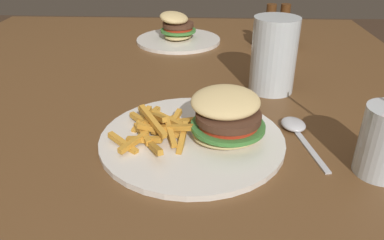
# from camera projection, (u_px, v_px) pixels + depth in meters

# --- Properties ---
(dining_table) EXTENTS (1.31, 1.39, 0.75)m
(dining_table) POSITION_uv_depth(u_px,v_px,m) (157.00, 126.00, 0.87)
(dining_table) COLOR brown
(dining_table) RESTS_ON ground_plane
(meal_plate_near) EXTENTS (0.31, 0.31, 0.09)m
(meal_plate_near) POSITION_uv_depth(u_px,v_px,m) (205.00, 129.00, 0.62)
(meal_plate_near) COLOR white
(meal_plate_near) RESTS_ON dining_table
(beer_glass) EXTENTS (0.10, 0.10, 0.16)m
(beer_glass) POSITION_uv_depth(u_px,v_px,m) (273.00, 58.00, 0.80)
(beer_glass) COLOR silver
(beer_glass) RESTS_ON dining_table
(spoon) EXTENTS (0.06, 0.17, 0.01)m
(spoon) POSITION_uv_depth(u_px,v_px,m) (295.00, 127.00, 0.67)
(spoon) COLOR silver
(spoon) RESTS_ON dining_table
(meal_plate_far) EXTENTS (0.26, 0.26, 0.09)m
(meal_plate_far) POSITION_uv_depth(u_px,v_px,m) (178.00, 33.00, 1.15)
(meal_plate_far) COLOR white
(meal_plate_far) RESTS_ON dining_table
(condiment_caddy) EXTENTS (0.12, 0.07, 0.12)m
(condiment_caddy) POSITION_uv_depth(u_px,v_px,m) (276.00, 32.00, 1.10)
(condiment_caddy) COLOR brown
(condiment_caddy) RESTS_ON dining_table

